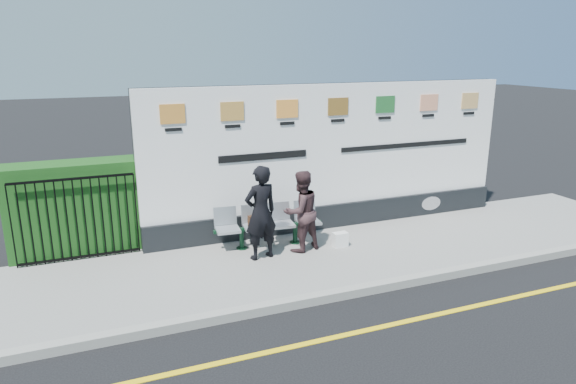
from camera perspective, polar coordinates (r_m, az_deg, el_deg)
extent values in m
plane|color=black|center=(7.93, 14.51, -13.45)|extent=(80.00, 80.00, 0.00)
cube|color=gray|center=(9.81, 5.95, -6.80)|extent=(14.00, 3.00, 0.12)
cube|color=gray|center=(8.62, 10.61, -10.20)|extent=(14.00, 0.18, 0.14)
cube|color=yellow|center=(7.92, 14.51, -13.43)|extent=(14.00, 0.10, 0.01)
cube|color=black|center=(11.04, 5.08, -2.47)|extent=(8.00, 0.30, 0.50)
cube|color=white|center=(10.67, 5.28, 5.21)|extent=(8.00, 0.14, 2.50)
cube|color=#184715|center=(10.21, -22.50, -1.62)|extent=(2.35, 0.70, 1.70)
imported|color=black|center=(9.12, -3.05, -2.32)|extent=(0.70, 0.53, 1.72)
imported|color=#3B2629|center=(9.50, 1.45, -2.15)|extent=(0.87, 0.75, 1.53)
cube|color=black|center=(9.73, -3.68, -3.17)|extent=(0.27, 0.15, 0.21)
cube|color=white|center=(9.92, 5.82, -5.28)|extent=(0.28, 0.17, 0.28)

